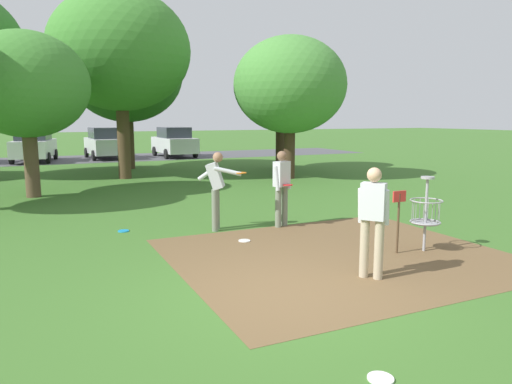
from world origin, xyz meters
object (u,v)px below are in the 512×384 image
(player_throwing, at_px, (282,184))
(tree_mid_right, at_px, (26,85))
(parked_car_center_left, at_px, (34,145))
(tree_far_right, at_px, (126,74))
(player_foreground_watching, at_px, (216,186))
(frisbee_mid_grass, at_px, (381,379))
(parked_car_rightmost, at_px, (174,142))
(parked_car_center_right, at_px, (105,143))
(tree_near_right, at_px, (120,51))
(tree_far_center, at_px, (280,94))
(frisbee_by_tee, at_px, (244,241))
(tree_near_left, at_px, (290,85))
(frisbee_near_basket, at_px, (123,231))
(disc_golf_basket, at_px, (423,211))
(player_waiting_left, at_px, (373,216))

(player_throwing, height_order, tree_mid_right, tree_mid_right)
(parked_car_center_left, bearing_deg, tree_far_right, -54.90)
(tree_far_right, height_order, parked_car_center_left, tree_far_right)
(player_foreground_watching, bearing_deg, frisbee_mid_grass, -96.56)
(parked_car_rightmost, bearing_deg, tree_far_right, -123.36)
(player_foreground_watching, distance_m, frisbee_mid_grass, 6.46)
(parked_car_center_right, bearing_deg, player_foreground_watching, -91.29)
(player_throwing, distance_m, parked_car_center_right, 20.50)
(tree_near_right, relative_size, tree_far_center, 1.44)
(player_throwing, xyz_separation_m, parked_car_rightmost, (3.06, 19.85, -0.05))
(frisbee_by_tee, xyz_separation_m, frisbee_mid_grass, (-0.89, -5.21, 0.00))
(frisbee_mid_grass, relative_size, tree_near_left, 0.04)
(parked_car_rightmost, bearing_deg, parked_car_center_right, 171.15)
(player_throwing, bearing_deg, tree_mid_right, 126.32)
(tree_mid_right, bearing_deg, parked_car_rightmost, 58.02)
(frisbee_near_basket, relative_size, parked_car_center_right, 0.06)
(disc_golf_basket, height_order, tree_mid_right, tree_mid_right)
(player_throwing, xyz_separation_m, tree_near_right, (-1.65, 10.28, 4.03))
(frisbee_mid_grass, xyz_separation_m, parked_car_center_left, (-2.70, 25.93, 0.91))
(player_waiting_left, distance_m, tree_mid_right, 11.77)
(player_throwing, height_order, parked_car_center_left, parked_car_center_left)
(tree_mid_right, height_order, parked_car_rightmost, tree_mid_right)
(player_foreground_watching, xyz_separation_m, frisbee_by_tee, (0.16, -1.14, -0.98))
(disc_golf_basket, xyz_separation_m, frisbee_mid_grass, (-3.55, -3.16, -0.74))
(tree_mid_right, distance_m, tree_far_right, 8.41)
(player_foreground_watching, height_order, frisbee_mid_grass, player_foreground_watching)
(tree_near_left, distance_m, tree_far_right, 8.33)
(frisbee_by_tee, distance_m, parked_car_rightmost, 21.16)
(tree_near_left, distance_m, tree_near_right, 6.76)
(disc_golf_basket, height_order, tree_far_center, tree_far_center)
(frisbee_by_tee, height_order, tree_mid_right, tree_mid_right)
(player_foreground_watching, distance_m, frisbee_by_tee, 1.51)
(player_waiting_left, xyz_separation_m, parked_car_center_right, (-0.58, 24.16, -0.05))
(tree_far_center, bearing_deg, frisbee_by_tee, -120.99)
(player_throwing, xyz_separation_m, player_waiting_left, (-0.42, -3.68, 0.00))
(frisbee_near_basket, height_order, parked_car_rightmost, parked_car_rightmost)
(player_foreground_watching, relative_size, parked_car_center_right, 0.40)
(player_throwing, relative_size, parked_car_rightmost, 0.40)
(tree_far_right, bearing_deg, player_foreground_watching, -92.85)
(tree_far_right, distance_m, parked_car_center_right, 7.34)
(parked_car_center_left, bearing_deg, player_foreground_watching, -80.08)
(frisbee_by_tee, bearing_deg, frisbee_near_basket, 137.38)
(tree_mid_right, relative_size, parked_car_center_right, 1.17)
(tree_mid_right, height_order, parked_car_center_right, tree_mid_right)
(tree_near_left, height_order, parked_car_center_right, tree_near_left)
(tree_near_left, xyz_separation_m, parked_car_center_left, (-9.25, 12.37, -2.77))
(player_waiting_left, xyz_separation_m, tree_far_right, (-0.35, 17.72, 3.46))
(frisbee_by_tee, relative_size, parked_car_center_left, 0.05)
(tree_near_left, bearing_deg, tree_near_right, 155.36)
(tree_near_left, bearing_deg, tree_far_right, 128.26)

